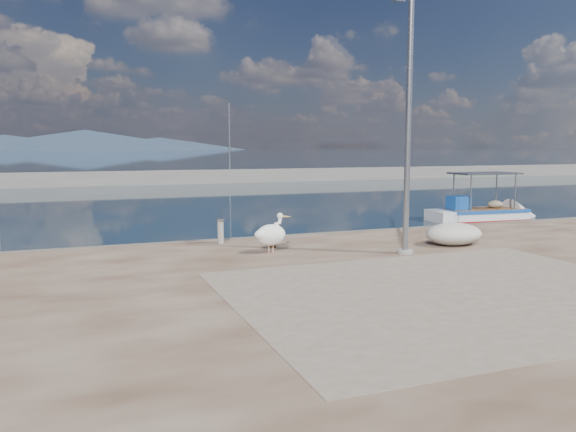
# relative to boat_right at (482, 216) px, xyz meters

# --- Properties ---
(ground) EXTENTS (1400.00, 1400.00, 0.00)m
(ground) POSITION_rel_boat_right_xyz_m (-11.69, -8.92, -0.20)
(ground) COLOR #162635
(ground) RESTS_ON ground
(quay) EXTENTS (44.00, 22.00, 0.50)m
(quay) POSITION_rel_boat_right_xyz_m (-11.69, -14.92, 0.05)
(quay) COLOR #462F1E
(quay) RESTS_ON ground
(quay_patch) EXTENTS (9.00, 7.00, 0.01)m
(quay_patch) POSITION_rel_boat_right_xyz_m (-10.69, -11.92, 0.30)
(quay_patch) COLOR gray
(quay_patch) RESTS_ON quay
(breakwater) EXTENTS (120.00, 2.20, 7.50)m
(breakwater) POSITION_rel_boat_right_xyz_m (-11.69, 31.08, 0.40)
(breakwater) COLOR gray
(breakwater) RESTS_ON ground
(mountains) EXTENTS (370.00, 280.00, 22.00)m
(mountains) POSITION_rel_boat_right_xyz_m (-7.29, 641.08, 9.31)
(mountains) COLOR #28384C
(mountains) RESTS_ON ground
(boat_right) EXTENTS (5.49, 2.15, 2.59)m
(boat_right) POSITION_rel_boat_right_xyz_m (0.00, 0.00, 0.00)
(boat_right) COLOR white
(boat_right) RESTS_ON ground
(pelican) EXTENTS (1.15, 0.69, 1.09)m
(pelican) POSITION_rel_boat_right_xyz_m (-12.75, -6.61, 0.81)
(pelican) COLOR tan
(pelican) RESTS_ON quay
(lamp_post) EXTENTS (0.44, 0.96, 7.00)m
(lamp_post) POSITION_rel_boat_right_xyz_m (-9.36, -7.99, 3.60)
(lamp_post) COLOR gray
(lamp_post) RESTS_ON quay
(bollard_near) EXTENTS (0.25, 0.25, 0.75)m
(bollard_near) POSITION_rel_boat_right_xyz_m (-13.68, -4.63, 0.71)
(bollard_near) COLOR gray
(bollard_near) RESTS_ON quay
(potted_plant) EXTENTS (0.45, 0.40, 0.47)m
(potted_plant) POSITION_rel_boat_right_xyz_m (-12.45, -5.88, 0.53)
(potted_plant) COLOR #33722D
(potted_plant) RESTS_ON quay
(net_pile_d) EXTENTS (1.75, 1.31, 0.66)m
(net_pile_d) POSITION_rel_boat_right_xyz_m (-7.28, -7.39, 0.63)
(net_pile_d) COLOR silver
(net_pile_d) RESTS_ON quay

